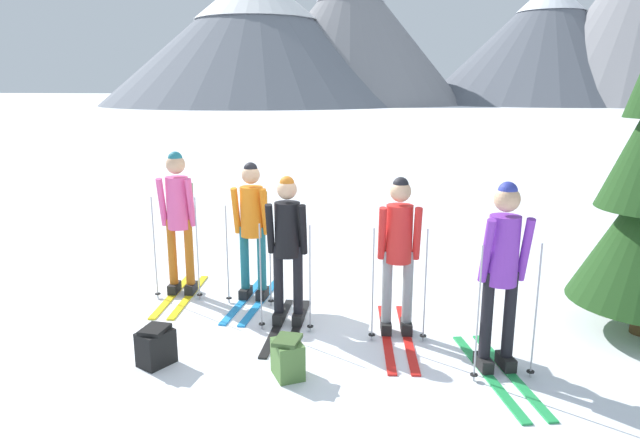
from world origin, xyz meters
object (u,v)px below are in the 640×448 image
skier_in_red (399,248)px  backpack_on_snow_front (288,358)px  skier_in_orange (252,223)px  skier_in_purple (502,269)px  backpack_on_snow_beside (156,346)px  skier_in_pink (179,214)px  skier_in_black (288,243)px

skier_in_red → backpack_on_snow_front: skier_in_red is taller
skier_in_orange → skier_in_purple: skier_in_purple is taller
backpack_on_snow_beside → skier_in_orange: bearing=81.1°
backpack_on_snow_front → backpack_on_snow_beside: size_ratio=1.03×
backpack_on_snow_front → skier_in_red: bearing=54.5°
skier_in_orange → backpack_on_snow_front: skier_in_orange is taller
skier_in_red → backpack_on_snow_beside: skier_in_red is taller
skier_in_purple → backpack_on_snow_beside: size_ratio=4.67×
skier_in_orange → skier_in_purple: bearing=-23.2°
backpack_on_snow_front → backpack_on_snow_beside: 1.30m
skier_in_orange → backpack_on_snow_beside: skier_in_orange is taller
skier_in_pink → skier_in_black: bearing=-20.1°
skier_in_orange → skier_in_black: bearing=-44.5°
skier_in_pink → skier_in_black: size_ratio=1.09×
skier_in_red → skier_in_purple: skier_in_purple is taller
skier_in_red → skier_in_purple: (1.01, -0.62, 0.04)m
skier_in_pink → skier_in_black: (1.62, -0.59, -0.11)m
skier_in_red → skier_in_orange: bearing=161.9°
skier_in_pink → skier_in_purple: size_ratio=1.02×
skier_in_pink → backpack_on_snow_front: skier_in_pink is taller
backpack_on_snow_beside → skier_in_black: bearing=52.8°
skier_in_orange → backpack_on_snow_beside: 2.07m
backpack_on_snow_beside → skier_in_purple: bearing=11.8°
skier_in_orange → skier_in_red: bearing=-18.1°
skier_in_pink → skier_in_red: bearing=-11.2°
skier_in_black → backpack_on_snow_front: skier_in_black is taller
skier_in_red → backpack_on_snow_front: bearing=-125.5°
backpack_on_snow_beside → skier_in_pink: bearing=109.9°
skier_in_black → skier_in_red: (1.21, 0.03, 0.02)m
skier_in_pink → backpack_on_snow_front: size_ratio=4.61×
skier_in_pink → skier_in_orange: bearing=3.0°
skier_in_red → backpack_on_snow_front: (-0.86, -1.20, -0.78)m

